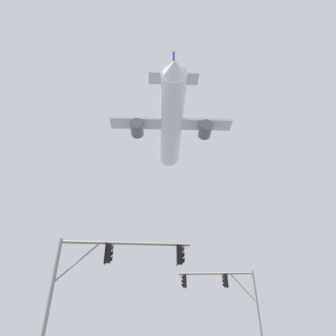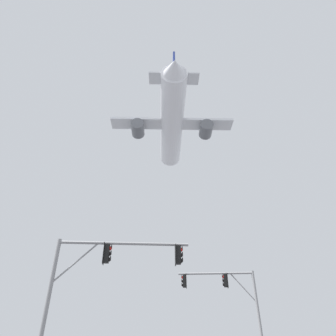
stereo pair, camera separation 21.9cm
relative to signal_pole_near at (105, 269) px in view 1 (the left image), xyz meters
name	(u,v)px [view 1 (the left image)]	position (x,y,z in m)	size (l,w,h in m)	color
signal_pole_near	(105,269)	(0.00, 0.00, 0.00)	(6.62, 0.94, 5.98)	gray
signal_pole_far	(228,293)	(7.32, 8.58, 0.08)	(5.68, 0.56, 6.16)	gray
airplane	(171,124)	(3.06, 22.67, 27.81)	(19.60, 25.37, 6.93)	white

